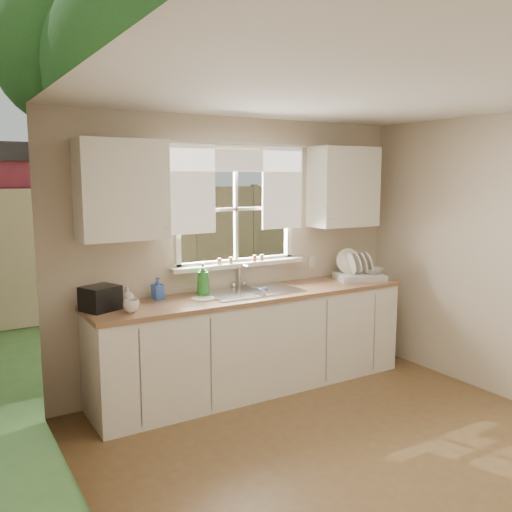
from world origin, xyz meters
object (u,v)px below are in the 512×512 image
soap_bottle_a (203,279)px  dish_rack (359,273)px  black_appliance (100,298)px  cup (131,306)px

soap_bottle_a → dish_rack: bearing=16.6°
black_appliance → soap_bottle_a: bearing=-20.5°
cup → black_appliance: 0.27m
soap_bottle_a → black_appliance: size_ratio=1.13×
soap_bottle_a → cup: size_ratio=2.40×
cup → black_appliance: size_ratio=0.47×
dish_rack → cup: 2.43m
soap_bottle_a → cup: bearing=-141.5°
cup → black_appliance: (-0.18, 0.19, 0.05)m
dish_rack → soap_bottle_a: 1.71m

